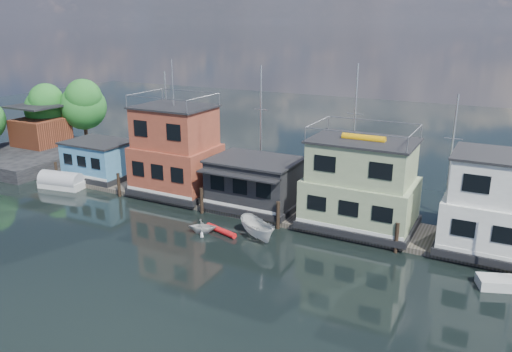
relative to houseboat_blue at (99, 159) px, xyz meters
The scene contains 14 objects.
ground 21.75m from the houseboat_blue, 33.69° to the right, with size 160.00×160.00×0.00m, color black.
dock 18.11m from the houseboat_blue, ahead, with size 48.00×5.00×0.40m, color #595147.
houseboat_blue is the anchor object (origin of this frame).
houseboat_red 9.69m from the houseboat_blue, ahead, with size 7.40×5.90×11.86m.
houseboat_dark 17.50m from the houseboat_blue, ahead, with size 7.40×6.10×4.06m.
houseboat_green 26.53m from the houseboat_blue, ahead, with size 8.40×5.90×7.03m.
houseboat_white 36.52m from the houseboat_blue, ahead, with size 8.40×5.90×6.66m.
pilings 17.92m from the houseboat_blue, ahead, with size 42.28×0.28×2.20m.
background_masts 23.77m from the houseboat_blue, 14.77° to the left, with size 36.40×0.16×12.00m.
shore 13.32m from the houseboat_blue, 163.07° to the left, with size 12.40×15.72×8.24m.
dinghy_white 17.58m from the houseboat_blue, 20.93° to the right, with size 1.84×2.13×1.12m, color silver.
tarp_runabout 4.18m from the houseboat_blue, 114.26° to the right, with size 4.56×2.41×1.76m.
motorboat 21.25m from the houseboat_blue, 14.37° to the right, with size 1.52×4.04×1.56m, color white.
red_kayak 18.57m from the houseboat_blue, 17.67° to the right, with size 0.44×0.44×2.97m, color red.
Camera 1 is at (18.06, -23.09, 15.26)m, focal length 35.00 mm.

